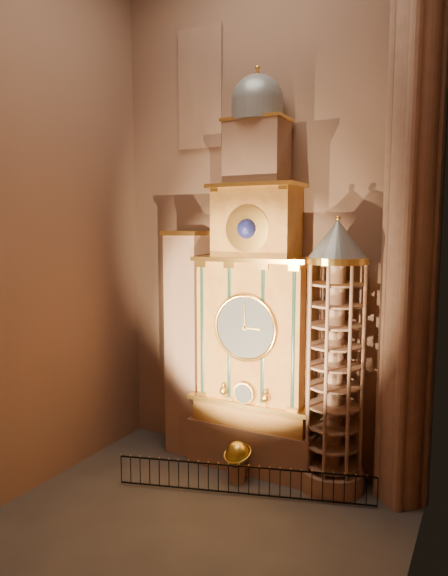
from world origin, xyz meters
The scene contains 11 objects.
floor centered at (0.00, 0.00, 0.00)m, with size 14.00×14.00×0.00m, color #383330.
wall_back centered at (0.00, 6.00, 11.00)m, with size 22.00×22.00×0.00m, color #825D46.
wall_left centered at (-7.00, 0.00, 11.00)m, with size 22.00×22.00×0.00m, color #825D46.
wall_right centered at (7.00, 0.00, 11.00)m, with size 22.00×22.00×0.00m, color #825D46.
astronomical_clock centered at (0.00, 4.96, 6.68)m, with size 5.60×2.41×16.70m.
portrait_tower centered at (-3.40, 4.98, 5.15)m, with size 1.80×1.60×10.20m.
stair_turret centered at (3.50, 4.70, 5.27)m, with size 2.50×2.50×10.80m.
gothic_pier centered at (6.10, 5.00, 11.00)m, with size 2.04×2.04×22.00m.
stained_glass_window centered at (-3.20, 5.92, 16.50)m, with size 2.20×0.14×5.20m.
celestial_globe centered at (-0.03, 3.36, 1.02)m, with size 1.43×1.38×1.71m.
iron_railing centered at (0.69, 2.45, 0.63)m, with size 9.55×3.02×1.17m.
Camera 1 is at (8.75, -14.55, 10.35)m, focal length 32.00 mm.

